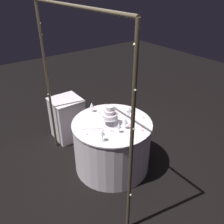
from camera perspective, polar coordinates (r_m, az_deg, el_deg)
ground_plane at (r=3.71m, az=-0.00°, el=-12.67°), size 12.00×12.00×0.00m
decorative_arch at (r=2.68m, az=-8.36°, el=7.00°), size 1.95×0.06×2.29m
main_table at (r=3.46m, az=-0.00°, el=-7.98°), size 1.12×1.12×0.77m
side_table at (r=4.16m, az=-10.80°, el=-1.55°), size 0.49×0.49×0.75m
tiered_cake at (r=3.13m, az=-0.54°, el=-0.53°), size 0.22×0.22×0.28m
wine_glass_0 at (r=2.98m, az=1.73°, el=-3.30°), size 0.06×0.06×0.15m
wine_glass_1 at (r=3.06m, az=3.28°, el=-2.25°), size 0.07×0.07×0.16m
wine_glass_2 at (r=3.38m, az=0.39°, el=0.94°), size 0.06×0.06×0.15m
wine_glass_3 at (r=3.46m, az=-4.94°, el=1.66°), size 0.06×0.06×0.15m
wine_glass_4 at (r=3.28m, az=4.18°, el=0.40°), size 0.07×0.07×0.17m
wine_glass_5 at (r=2.83m, az=-2.36°, el=-5.20°), size 0.06×0.06×0.15m
cake_knife at (r=3.12m, az=-4.14°, el=-4.01°), size 0.16×0.27×0.01m
rose_petal_0 at (r=3.47m, az=-2.92°, el=-0.21°), size 0.03×0.03×0.00m
rose_petal_1 at (r=3.02m, az=-2.50°, el=-5.35°), size 0.03×0.02×0.00m
rose_petal_2 at (r=3.52m, az=3.87°, el=0.18°), size 0.03×0.03×0.00m
rose_petal_3 at (r=3.07m, az=-0.20°, el=-4.58°), size 0.04×0.04×0.00m
rose_petal_4 at (r=3.16m, az=7.42°, el=-3.77°), size 0.03×0.04×0.00m
rose_petal_5 at (r=3.09m, az=-4.23°, el=-4.44°), size 0.03×0.03×0.00m
rose_petal_6 at (r=3.39m, az=7.65°, el=-1.31°), size 0.04×0.03×0.00m
rose_petal_7 at (r=3.07m, az=0.27°, el=-4.66°), size 0.03×0.03×0.00m
rose_petal_8 at (r=3.48m, az=0.22°, el=-0.06°), size 0.04×0.04×0.00m
rose_petal_9 at (r=3.47m, az=5.14°, el=-0.32°), size 0.03×0.03×0.00m
rose_petal_10 at (r=3.20m, az=4.21°, el=-3.14°), size 0.05×0.05×0.00m
rose_petal_11 at (r=3.10m, az=7.46°, el=-4.46°), size 0.04×0.04×0.00m
rose_petal_12 at (r=3.61m, az=-4.35°, el=0.96°), size 0.04×0.04×0.00m
rose_petal_13 at (r=3.44m, az=-1.59°, el=-0.47°), size 0.03×0.03×0.00m
rose_petal_14 at (r=3.02m, az=-6.06°, el=-5.40°), size 0.04×0.03×0.00m
rose_petal_15 at (r=3.53m, az=-1.84°, el=0.33°), size 0.04×0.04×0.00m
rose_petal_16 at (r=3.08m, az=-2.13°, el=-4.49°), size 0.04×0.03×0.00m
rose_petal_17 at (r=3.50m, az=-1.67°, el=0.05°), size 0.04×0.03×0.00m
rose_petal_18 at (r=3.40m, az=-2.48°, el=-0.96°), size 0.02×0.03×0.00m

